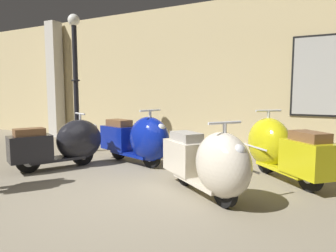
% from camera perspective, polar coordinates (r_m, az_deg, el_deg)
% --- Properties ---
extents(ground_plane, '(60.00, 60.00, 0.00)m').
position_cam_1_polar(ground_plane, '(4.29, -8.69, -12.71)').
color(ground_plane, gray).
extents(showroom_back_wall, '(18.00, 0.63, 3.51)m').
position_cam_1_polar(showroom_back_wall, '(7.62, 8.41, 8.95)').
color(showroom_back_wall, '#CCB784').
rests_on(showroom_back_wall, ground).
extents(scooter_0, '(1.13, 1.68, 1.00)m').
position_cam_1_polar(scooter_0, '(5.99, -18.39, -3.00)').
color(scooter_0, black).
rests_on(scooter_0, ground).
extents(scooter_1, '(1.83, 0.99, 1.08)m').
position_cam_1_polar(scooter_1, '(5.92, -5.30, -2.47)').
color(scooter_1, black).
rests_on(scooter_1, ground).
extents(scooter_2, '(1.67, 1.39, 1.04)m').
position_cam_1_polar(scooter_2, '(4.07, 7.71, -6.76)').
color(scooter_2, black).
rests_on(scooter_2, ground).
extents(scooter_3, '(1.63, 1.63, 1.09)m').
position_cam_1_polar(scooter_3, '(5.30, 19.79, -3.78)').
color(scooter_3, black).
rests_on(scooter_3, ground).
extents(lamppost, '(0.28, 0.28, 3.10)m').
position_cam_1_polar(lamppost, '(7.34, -16.62, 7.74)').
color(lamppost, black).
rests_on(lamppost, ground).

